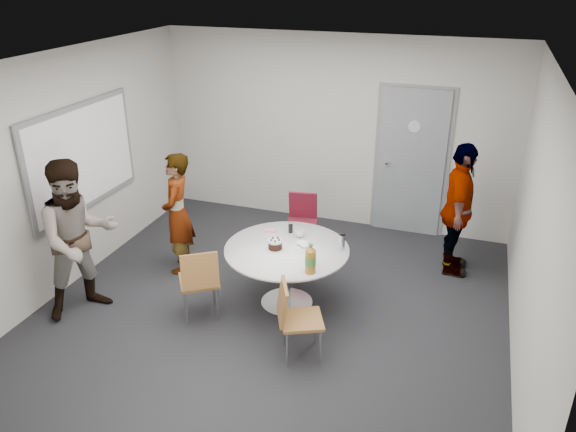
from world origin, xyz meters
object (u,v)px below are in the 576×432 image
at_px(person_right, 458,210).
at_px(chair_far, 302,218).
at_px(chair_near_left, 200,278).
at_px(person_left, 79,239).
at_px(person_main, 177,214).
at_px(door, 411,163).
at_px(chair_near_right, 293,314).
at_px(whiteboard, 83,157).
at_px(table, 289,257).

bearing_deg(person_right, chair_far, 90.17).
xyz_separation_m(chair_near_left, person_right, (2.47, 1.95, 0.31)).
bearing_deg(person_left, person_main, 8.99).
bearing_deg(person_left, chair_far, -7.51).
distance_m(door, chair_near_right, 3.31).
bearing_deg(door, person_main, -141.20).
height_order(chair_near_right, person_right, person_right).
bearing_deg(door, whiteboard, -147.34).
bearing_deg(table, whiteboard, 178.21).
bearing_deg(table, chair_far, 101.10).
xyz_separation_m(chair_far, person_left, (-1.83, -2.05, 0.38)).
xyz_separation_m(chair_near_left, chair_near_right, (1.13, -0.27, -0.02)).
height_order(person_left, person_right, person_left).
distance_m(door, person_main, 3.24).
height_order(chair_near_right, person_main, person_main).
bearing_deg(whiteboard, person_left, -59.80).
distance_m(table, person_left, 2.24).
bearing_deg(person_left, door, -9.79).
relative_size(door, chair_far, 2.59).
xyz_separation_m(door, chair_near_left, (-1.77, -2.93, -0.51)).
relative_size(table, chair_near_right, 1.66).
height_order(chair_far, person_left, person_left).
distance_m(person_main, person_left, 1.26).
relative_size(table, chair_far, 1.67).
bearing_deg(chair_near_left, table, 1.69).
height_order(chair_far, person_main, person_main).
relative_size(person_main, person_right, 0.91).
height_order(table, person_left, person_left).
height_order(chair_near_left, person_main, person_main).
bearing_deg(person_right, chair_near_left, 124.78).
bearing_deg(chair_near_right, door, 143.97).
distance_m(whiteboard, person_main, 1.28).
height_order(chair_near_left, chair_near_right, chair_near_left).
relative_size(chair_near_left, chair_near_right, 1.04).
relative_size(chair_near_left, person_right, 0.51).
bearing_deg(table, person_main, 167.52).
relative_size(table, person_left, 0.78).
distance_m(chair_near_left, person_left, 1.35).
xyz_separation_m(chair_near_right, chair_far, (-0.58, 2.10, -0.00)).
relative_size(whiteboard, table, 1.40).
relative_size(chair_far, person_right, 0.49).
distance_m(chair_near_right, person_main, 2.24).
bearing_deg(chair_far, chair_near_right, 95.95).
xyz_separation_m(whiteboard, chair_near_right, (2.93, -0.92, -0.95)).
xyz_separation_m(whiteboard, table, (2.59, -0.08, -0.83)).
relative_size(chair_far, person_main, 0.54).
relative_size(whiteboard, chair_far, 2.32).
bearing_deg(person_right, person_left, 116.62).
distance_m(whiteboard, chair_far, 2.79).
height_order(chair_near_right, chair_far, chair_near_right).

